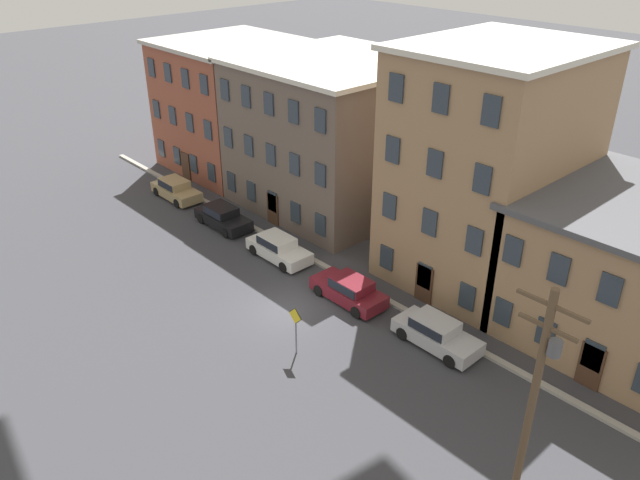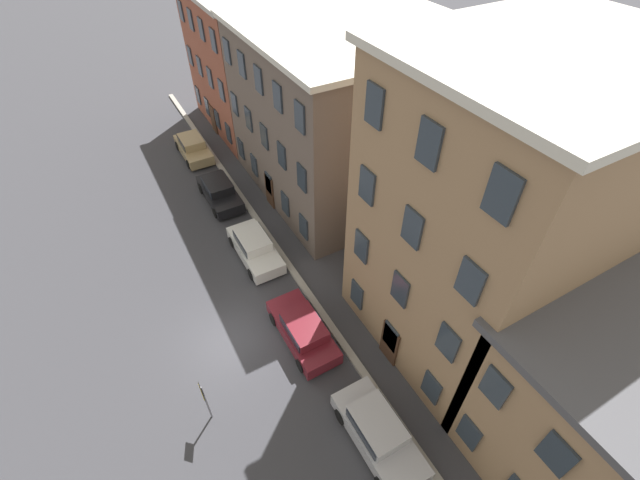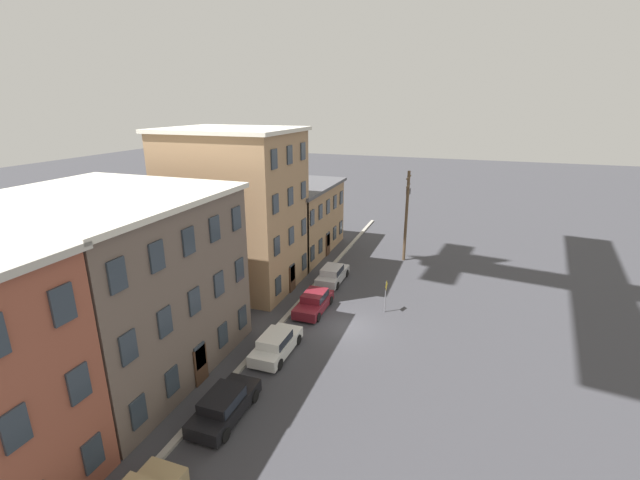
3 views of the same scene
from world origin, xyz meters
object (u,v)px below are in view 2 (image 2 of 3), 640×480
object	(u,v)px
car_tan	(193,147)
car_maroon	(303,330)
car_black	(219,191)
car_silver	(378,432)
car_white	(254,246)
caution_sign	(204,397)

from	to	relation	value
car_tan	car_maroon	size ratio (longest dim) A/B	1.00
car_maroon	car_black	bearing A→B (deg)	178.98
car_maroon	car_silver	bearing A→B (deg)	3.64
car_tan	car_maroon	bearing A→B (deg)	-1.08
car_white	car_silver	size ratio (longest dim) A/B	1.00
car_maroon	car_silver	size ratio (longest dim) A/B	1.00
car_silver	car_tan	bearing A→B (deg)	-179.98
caution_sign	car_maroon	bearing A→B (deg)	106.28
car_tan	car_maroon	world-z (taller)	same
car_white	car_maroon	xyz separation A→B (m)	(6.33, -0.19, 0.00)
car_white	car_maroon	size ratio (longest dim) A/B	1.00
car_tan	car_silver	xyz separation A→B (m)	(24.10, 0.01, 0.00)
car_tan	caution_sign	distance (m)	20.73
car_tan	car_black	distance (m)	6.21
car_white	caution_sign	xyz separation A→B (m)	(7.81, -5.29, 0.98)
caution_sign	car_black	bearing A→B (deg)	158.90
car_tan	car_silver	distance (m)	24.10
car_black	car_white	xyz separation A→B (m)	(5.96, -0.03, 0.00)
car_black	car_white	size ratio (longest dim) A/B	1.00
car_maroon	caution_sign	bearing A→B (deg)	-73.72
car_black	caution_sign	world-z (taller)	caution_sign
car_white	car_maroon	world-z (taller)	same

